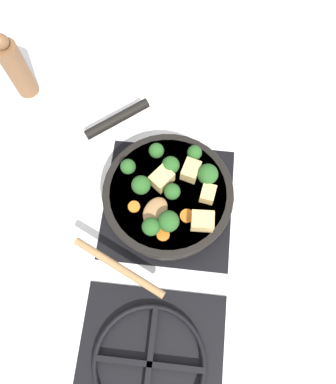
{
  "coord_description": "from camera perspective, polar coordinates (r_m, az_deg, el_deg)",
  "views": [
    {
      "loc": [
        -0.03,
        0.28,
        0.87
      ],
      "look_at": [
        0.0,
        0.0,
        0.08
      ],
      "focal_mm": 35.0,
      "sensor_mm": 36.0,
      "label": 1
    }
  ],
  "objects": [
    {
      "name": "broccoli_floret_center_top",
      "position": [
        0.83,
        6.06,
        2.71
      ],
      "size": [
        0.05,
        0.05,
        0.05
      ],
      "color": "#709956",
      "rests_on": "skillet_pan"
    },
    {
      "name": "skillet_pan",
      "position": [
        0.86,
        -0.09,
        -0.43
      ],
      "size": [
        0.37,
        0.39,
        0.06
      ],
      "color": "black",
      "rests_on": "front_burner_grate"
    },
    {
      "name": "tofu_cube_center_large",
      "position": [
        0.83,
        -0.96,
        2.04
      ],
      "size": [
        0.06,
        0.06,
        0.04
      ],
      "primitive_type": "cube",
      "rotation": [
        0.0,
        0.0,
        4.05
      ],
      "color": "#DBB770",
      "rests_on": "skillet_pan"
    },
    {
      "name": "broccoli_floret_tall_stem",
      "position": [
        0.81,
        0.65,
        0.07
      ],
      "size": [
        0.04,
        0.04,
        0.04
      ],
      "color": "#709956",
      "rests_on": "skillet_pan"
    },
    {
      "name": "broccoli_floret_east_rim",
      "position": [
        0.85,
        4.06,
        5.98
      ],
      "size": [
        0.03,
        0.03,
        0.04
      ],
      "color": "#709956",
      "rests_on": "skillet_pan"
    },
    {
      "name": "broccoli_floret_south_cluster",
      "position": [
        0.79,
        -2.59,
        -5.29
      ],
      "size": [
        0.04,
        0.04,
        0.05
      ],
      "color": "#709956",
      "rests_on": "skillet_pan"
    },
    {
      "name": "broccoli_floret_west_rim",
      "position": [
        0.82,
        -4.15,
        0.94
      ],
      "size": [
        0.04,
        0.04,
        0.05
      ],
      "color": "#709956",
      "rests_on": "skillet_pan"
    },
    {
      "name": "broccoli_floret_mid_floret",
      "position": [
        0.79,
        0.08,
        -4.49
      ],
      "size": [
        0.05,
        0.05,
        0.05
      ],
      "color": "#709956",
      "rests_on": "skillet_pan"
    },
    {
      "name": "carrot_slice_near_center",
      "position": [
        0.83,
        -5.2,
        -2.24
      ],
      "size": [
        0.03,
        0.03,
        0.01
      ],
      "primitive_type": "cylinder",
      "color": "orange",
      "rests_on": "skillet_pan"
    },
    {
      "name": "tofu_cube_east_chunk",
      "position": [
        0.84,
        3.49,
        3.28
      ],
      "size": [
        0.05,
        0.05,
        0.04
      ],
      "primitive_type": "cube",
      "rotation": [
        0.0,
        0.0,
        1.31
      ],
      "color": "#DBB770",
      "rests_on": "skillet_pan"
    },
    {
      "name": "ground_plane",
      "position": [
        0.92,
        0.0,
        -1.76
      ],
      "size": [
        2.4,
        2.4,
        0.0
      ],
      "primitive_type": "plane",
      "color": "white"
    },
    {
      "name": "front_burner_grate",
      "position": [
        0.91,
        0.0,
        -1.53
      ],
      "size": [
        0.31,
        0.31,
        0.03
      ],
      "color": "black",
      "rests_on": "ground_plane"
    },
    {
      "name": "broccoli_floret_north_edge",
      "position": [
        0.84,
        -6.1,
        3.85
      ],
      "size": [
        0.03,
        0.03,
        0.04
      ],
      "color": "#709956",
      "rests_on": "skillet_pan"
    },
    {
      "name": "rear_burner_grate",
      "position": [
        0.87,
        -2.81,
        -24.67
      ],
      "size": [
        0.31,
        0.31,
        0.03
      ],
      "color": "black",
      "rests_on": "ground_plane"
    },
    {
      "name": "carrot_slice_edge_slice",
      "position": [
        0.82,
        2.92,
        -3.66
      ],
      "size": [
        0.03,
        0.03,
        0.01
      ],
      "primitive_type": "cylinder",
      "color": "orange",
      "rests_on": "skillet_pan"
    },
    {
      "name": "carrot_slice_orange_thin",
      "position": [
        0.81,
        -0.71,
        -6.51
      ],
      "size": [
        0.03,
        0.03,
        0.01
      ],
      "primitive_type": "cylinder",
      "color": "orange",
      "rests_on": "skillet_pan"
    },
    {
      "name": "wooden_spoon",
      "position": [
        0.8,
        -4.94,
        -7.48
      ],
      "size": [
        0.2,
        0.22,
        0.02
      ],
      "color": "#A87A4C",
      "rests_on": "skillet_pan"
    },
    {
      "name": "broccoli_floret_small_inner",
      "position": [
        0.83,
        0.32,
        4.11
      ],
      "size": [
        0.04,
        0.04,
        0.05
      ],
      "color": "#709956",
      "rests_on": "skillet_pan"
    },
    {
      "name": "tofu_cube_near_handle",
      "position": [
        0.8,
        5.26,
        -4.44
      ],
      "size": [
        0.05,
        0.04,
        0.04
      ],
      "primitive_type": "cube",
      "rotation": [
        0.0,
        0.0,
        3.19
      ],
      "color": "#DBB770",
      "rests_on": "skillet_pan"
    },
    {
      "name": "pepper_mill",
      "position": [
        1.06,
        -22.13,
        17.14
      ],
      "size": [
        0.06,
        0.06,
        0.2
      ],
      "color": "brown",
      "rests_on": "ground_plane"
    },
    {
      "name": "tofu_cube_west_chunk",
      "position": [
        0.83,
        6.11,
        -0.16
      ],
      "size": [
        0.04,
        0.04,
        0.03
      ],
      "primitive_type": "cube",
      "rotation": [
        0.0,
        0.0,
        1.4
      ],
      "color": "#DBB770",
      "rests_on": "skillet_pan"
    },
    {
      "name": "broccoli_floret_near_spoon",
      "position": [
        0.85,
        -1.78,
        6.31
      ],
      "size": [
        0.03,
        0.03,
        0.04
      ],
      "color": "#709956",
      "rests_on": "skillet_pan"
    }
  ]
}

